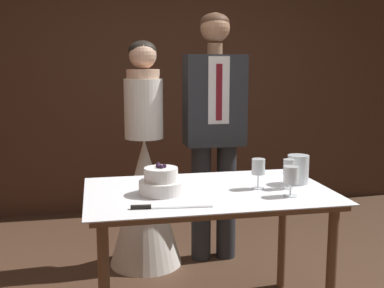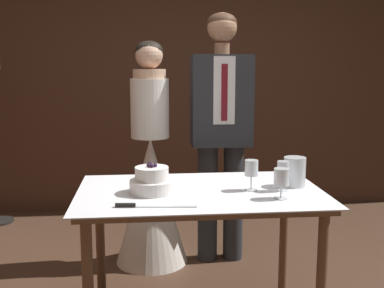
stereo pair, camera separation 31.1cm
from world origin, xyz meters
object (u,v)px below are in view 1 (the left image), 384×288
Objects in this scene: tiered_cake at (161,182)px; groom at (214,123)px; cake_table at (208,206)px; wine_glass_middle at (289,168)px; hurricane_candle at (298,170)px; bride at (145,185)px; wine_glass_near at (291,176)px; wine_glass_far at (258,168)px; cake_knife at (156,207)px.

groom is at bearing 60.31° from tiered_cake.
wine_glass_middle is at bearing -6.66° from cake_table.
hurricane_candle is 0.94m from groom.
bride is 0.89× the size of groom.
cake_table is at bearing 173.34° from wine_glass_middle.
wine_glass_far is (-0.12, 0.18, 0.01)m from wine_glass_near.
bride reaches higher than hurricane_candle.
cake_knife is at bearing -159.70° from hurricane_candle.
wine_glass_near is at bearing -59.19° from bride.
wine_glass_far is at bearing 169.87° from wine_glass_middle.
wine_glass_near is 1.34m from bride.
wine_glass_near is 1.14m from groom.
cake_table is at bearing 152.96° from wine_glass_near.
cake_knife is 1.36m from groom.
tiered_cake is (-0.27, -0.02, 0.15)m from cake_table.
cake_knife is 0.68m from wine_glass_far.
cake_table is 0.50m from wine_glass_middle.
bride is at bearing 120.39° from wine_glass_far.
wine_glass_far reaches higher than hurricane_candle.
tiered_cake is at bearing 164.70° from wine_glass_near.
cake_knife is (-0.33, -0.29, 0.10)m from cake_table.
wine_glass_middle is (0.46, -0.05, 0.21)m from cake_table.
wine_glass_near is 0.94× the size of wine_glass_far.
hurricane_candle reaches higher than wine_glass_middle.
cake_table is 0.31m from tiered_cake.
wine_glass_far is at bearing 28.72° from cake_knife.
hurricane_candle reaches higher than wine_glass_near.
bride is at bearing 133.18° from hurricane_candle.
cake_table is at bearing -106.11° from groom.
hurricane_candle is at bearing 25.88° from cake_knife.
hurricane_candle is at bearing 4.40° from tiered_cake.
wine_glass_middle is 0.17m from wine_glass_far.
wine_glass_near is at bearing -27.04° from cake_table.
wine_glass_near is 0.29m from hurricane_candle.
wine_glass_far is (0.29, -0.02, 0.21)m from cake_table.
cake_table is 1.01m from groom.
groom is at bearing 97.15° from wine_glass_near.
tiered_cake is 0.97m from bride.
groom is at bearing 108.46° from hurricane_candle.
bride is at bearing 120.81° from wine_glass_near.
hurricane_candle is (0.82, 0.06, 0.02)m from tiered_cake.
wine_glass_far is 0.10× the size of bride.
cake_table is 0.82× the size of bride.
wine_glass_far is 1.01× the size of hurricane_candle.
wine_glass_middle is (0.05, 0.15, 0.01)m from wine_glass_near.
bride is at bearing 106.10° from cake_table.
wine_glass_far reaches higher than cake_table.
wine_glass_far reaches higher than wine_glass_near.
cake_knife is at bearing -173.74° from wine_glass_near.
groom is (-0.19, 0.97, 0.14)m from wine_glass_middle.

